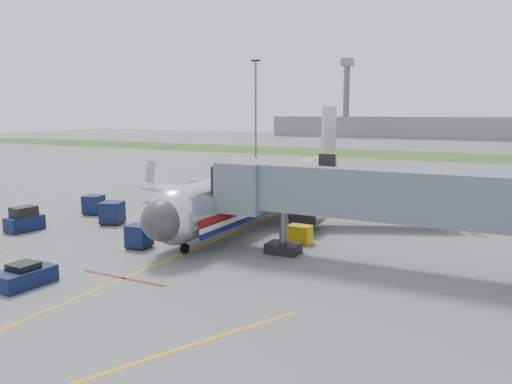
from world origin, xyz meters
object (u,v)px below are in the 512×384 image
at_px(pushback_tug, 24,276).
at_px(belt_loader, 179,202).
at_px(baggage_tug, 24,220).
at_px(ramp_worker, 213,216).
at_px(airliner, 270,188).

height_order(pushback_tug, belt_loader, belt_loader).
height_order(baggage_tug, belt_loader, belt_loader).
bearing_deg(baggage_tug, belt_loader, 69.45).
bearing_deg(pushback_tug, ramp_worker, 86.78).
distance_m(belt_loader, ramp_worker, 8.44).
height_order(belt_loader, ramp_worker, belt_loader).
bearing_deg(ramp_worker, pushback_tug, -156.81).
relative_size(pushback_tug, belt_loader, 0.64).
xyz_separation_m(baggage_tug, ramp_worker, (12.17, 9.07, -0.12)).
bearing_deg(baggage_tug, ramp_worker, 36.70).
relative_size(airliner, ramp_worker, 23.64).
xyz_separation_m(airliner, baggage_tug, (-15.17, -13.97, -1.77)).
bearing_deg(pushback_tug, baggage_tug, 142.04).
xyz_separation_m(airliner, ramp_worker, (-3.00, -4.90, -1.89)).
distance_m(baggage_tug, ramp_worker, 15.18).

